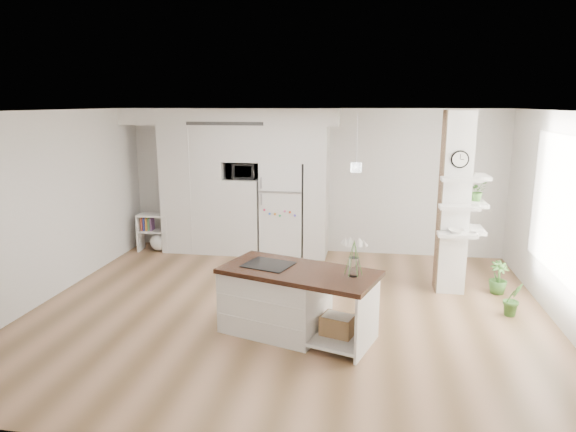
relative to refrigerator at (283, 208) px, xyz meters
name	(u,v)px	position (x,y,z in m)	size (l,w,h in m)	color
floor	(288,311)	(0.53, -2.68, -0.88)	(7.00, 6.00, 0.01)	tan
room	(288,177)	(0.53, -2.68, 0.98)	(7.04, 6.04, 2.72)	white
cabinet_wall	(234,174)	(-0.92, -0.01, 0.63)	(4.00, 0.71, 2.70)	white
refrigerator	(283,208)	(0.00, 0.00, 0.00)	(0.78, 0.69, 1.75)	white
column	(461,204)	(2.90, -1.55, 0.48)	(0.69, 0.90, 2.70)	silver
window	(563,208)	(4.00, -2.38, 0.62)	(2.40, 2.40, 0.00)	white
pendant_light	(422,158)	(2.23, -2.53, 1.24)	(0.12, 0.12, 0.10)	white
kitchen_island	(284,298)	(0.58, -3.34, -0.43)	(2.05, 1.42, 1.41)	white
bookshelf	(156,235)	(-2.45, -0.18, -0.56)	(0.62, 0.38, 0.72)	white
floor_plant_a	(513,299)	(3.52, -2.37, -0.64)	(0.26, 0.21, 0.47)	#417830
floor_plant_b	(498,278)	(3.52, -1.53, -0.63)	(0.28, 0.28, 0.49)	#417830
microwave	(242,171)	(-0.75, -0.06, 0.69)	(0.54, 0.37, 0.30)	#2D2D2D
shelf_plant	(477,191)	(3.15, -1.38, 0.65)	(0.27, 0.23, 0.30)	#417830
decor_bowl	(456,231)	(2.82, -1.78, 0.13)	(0.22, 0.22, 0.05)	white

